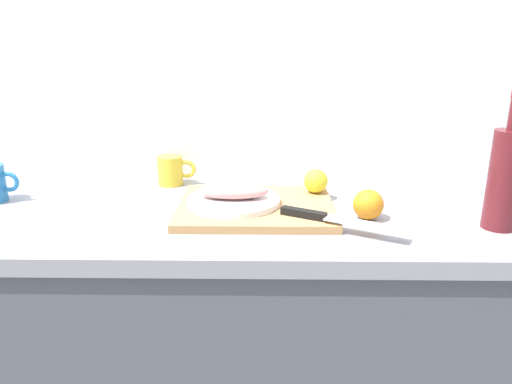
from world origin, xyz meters
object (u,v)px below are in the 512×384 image
object	(u,v)px
chef_knife	(325,217)
lemon_0	(316,181)
cutting_board	(256,207)
wine_bottle	(505,177)
white_plate	(234,201)
coffee_mug_1	(171,170)
fish_fillet	(234,191)

from	to	relation	value
chef_knife	lemon_0	world-z (taller)	lemon_0
cutting_board	wine_bottle	distance (m)	0.58
wine_bottle	chef_knife	bearing A→B (deg)	-178.02
white_plate	lemon_0	size ratio (longest dim) A/B	3.60
white_plate	wine_bottle	world-z (taller)	wine_bottle
cutting_board	lemon_0	xyz separation A→B (m)	(0.16, 0.09, 0.04)
wine_bottle	coffee_mug_1	distance (m)	0.89
white_plate	cutting_board	bearing A→B (deg)	3.57
white_plate	wine_bottle	xyz separation A→B (m)	(0.62, -0.11, 0.09)
fish_fillet	chef_knife	bearing A→B (deg)	-28.85
cutting_board	lemon_0	bearing A→B (deg)	30.21
chef_knife	cutting_board	bearing A→B (deg)	169.63
chef_knife	lemon_0	xyz separation A→B (m)	(0.00, 0.22, 0.02)
coffee_mug_1	cutting_board	bearing A→B (deg)	-41.81
cutting_board	chef_knife	bearing A→B (deg)	-37.50
cutting_board	wine_bottle	size ratio (longest dim) A/B	1.24
lemon_0	white_plate	bearing A→B (deg)	-155.91
fish_fillet	coffee_mug_1	world-z (taller)	coffee_mug_1
wine_bottle	coffee_mug_1	world-z (taller)	wine_bottle
fish_fillet	lemon_0	bearing A→B (deg)	24.09
chef_knife	lemon_0	distance (m)	0.22
lemon_0	chef_knife	bearing A→B (deg)	-90.25
fish_fillet	wine_bottle	bearing A→B (deg)	-9.66
chef_knife	coffee_mug_1	world-z (taller)	coffee_mug_1
coffee_mug_1	wine_bottle	bearing A→B (deg)	-22.48
cutting_board	chef_knife	size ratio (longest dim) A/B	1.44
chef_knife	coffee_mug_1	xyz separation A→B (m)	(-0.42, 0.35, 0.02)
wine_bottle	fish_fillet	bearing A→B (deg)	170.34
coffee_mug_1	chef_knife	bearing A→B (deg)	-40.23
cutting_board	chef_knife	xyz separation A→B (m)	(0.16, -0.12, 0.02)
wine_bottle	lemon_0	bearing A→B (deg)	153.24
lemon_0	wine_bottle	xyz separation A→B (m)	(0.40, -0.20, 0.07)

